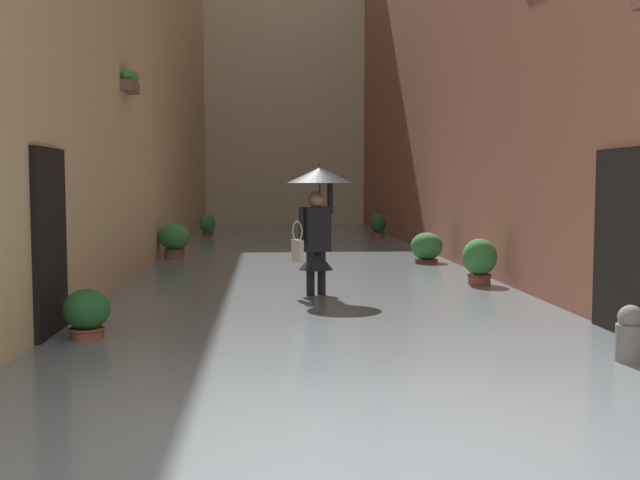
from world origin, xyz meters
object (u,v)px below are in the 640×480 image
Objects in this scene: person_wading at (318,210)px; potted_plant_near_right at (174,242)px; potted_plant_mid_left at (378,228)px; potted_plant_mid_right at (207,227)px; potted_plant_far_right at (87,319)px; potted_plant_far_left at (427,250)px; mooring_bollard at (630,346)px; potted_plant_near_left at (480,264)px.

person_wading reaches higher than potted_plant_near_right.
potted_plant_mid_left is at bearing -102.81° from person_wading.
potted_plant_mid_right is 1.20× the size of potted_plant_far_right.
potted_plant_far_left is at bearing 122.11° from potted_plant_mid_right.
potted_plant_far_right is (-0.09, 8.39, -0.15)m from potted_plant_near_right.
potted_plant_mid_left is at bearing -89.89° from mooring_bollard.
potted_plant_mid_left reaches higher than potted_plant_far_left.
potted_plant_near_right is at bearing -40.89° from potted_plant_near_left.
potted_plant_far_right is 0.88× the size of potted_plant_far_left.
potted_plant_far_right is at bearing 69.79° from potted_plant_mid_left.
potted_plant_near_left reaches higher than potted_plant_far_right.
potted_plant_mid_left is at bearing -133.43° from potted_plant_near_right.
person_wading is 4.00m from potted_plant_far_right.
potted_plant_near_right reaches higher than potted_plant_far_left.
person_wading is at bearing 77.19° from potted_plant_mid_left.
person_wading is 5.09m from mooring_bollard.
person_wading reaches higher than potted_plant_mid_right.
potted_plant_mid_right reaches higher than potted_plant_far_left.
potted_plant_mid_left is 15.32m from mooring_bollard.
person_wading is 2.42× the size of potted_plant_mid_right.
potted_plant_mid_right is at bearing -91.63° from potted_plant_near_right.
potted_plant_near_left reaches higher than potted_plant_mid_left.
mooring_bollard is (0.09, 5.20, -0.19)m from potted_plant_near_left.
person_wading is 2.93m from potted_plant_near_left.
potted_plant_far_left is (0.01, 6.74, -0.04)m from potted_plant_mid_left.
mooring_bollard is at bearing 90.11° from potted_plant_mid_left.
potted_plant_mid_left is 1.27× the size of mooring_bollard.
potted_plant_near_left reaches higher than mooring_bollard.
potted_plant_mid_right is (5.02, -1.24, -0.01)m from potted_plant_mid_left.
potted_plant_near_left is at bearing 139.11° from potted_plant_near_right.
potted_plant_near_right reaches higher than potted_plant_near_left.
potted_plant_near_right is 5.35m from potted_plant_far_left.
potted_plant_far_left is (0.13, -3.38, -0.09)m from potted_plant_near_left.
mooring_bollard is (-5.14, 1.42, -0.05)m from potted_plant_far_right.
potted_plant_mid_left reaches higher than mooring_bollard.
potted_plant_mid_right is 15.14m from potted_plant_far_right.
potted_plant_mid_right reaches higher than mooring_bollard.
potted_plant_mid_right is (2.51, -12.28, -0.95)m from person_wading.
potted_plant_far_left is (-2.50, -4.30, -0.98)m from person_wading.
mooring_bollard is (-2.54, 4.28, -1.08)m from person_wading.
potted_plant_near_right is (5.33, -4.61, 0.01)m from potted_plant_near_left.
potted_plant_near_right is (2.70, -5.54, -0.88)m from person_wading.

